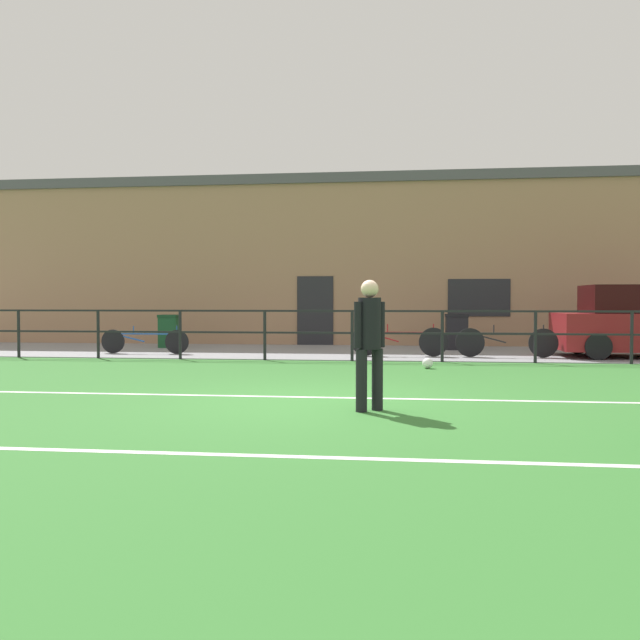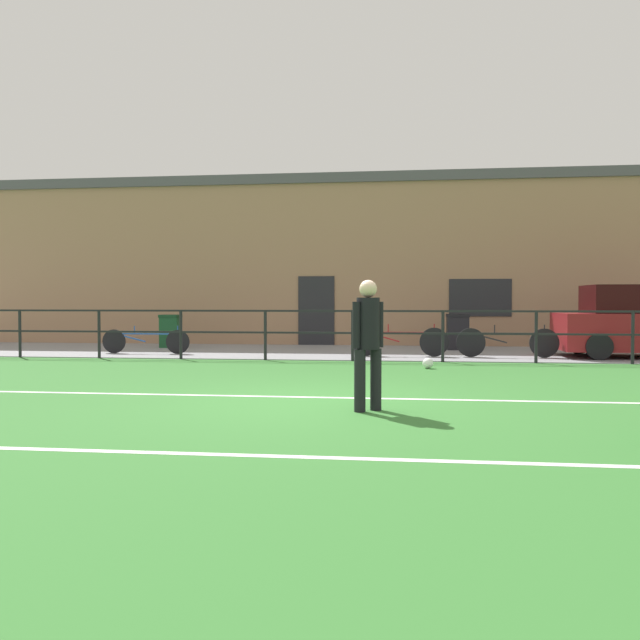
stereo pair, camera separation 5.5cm
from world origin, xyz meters
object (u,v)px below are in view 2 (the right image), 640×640
bicycle_parked_0 (145,341)px  bicycle_parked_2 (400,341)px  trash_bin_0 (170,331)px  bicycle_parked_1 (507,342)px  soccer_ball_match (428,363)px  player_goalkeeper (368,337)px  trash_bin_1 (458,332)px

bicycle_parked_0 → bicycle_parked_2: size_ratio=0.99×
trash_bin_0 → bicycle_parked_1: bearing=-13.5°
bicycle_parked_1 → soccer_ball_match: bearing=-126.5°
bicycle_parked_2 → trash_bin_0: (-6.52, 2.16, 0.11)m
soccer_ball_match → bicycle_parked_2: 2.72m
bicycle_parked_1 → player_goalkeeper: bearing=-110.2°
bicycle_parked_2 → bicycle_parked_1: bearing=0.0°
soccer_ball_match → trash_bin_0: (-7.09, 4.81, 0.39)m
player_goalkeeper → trash_bin_0: player_goalkeeper is taller
bicycle_parked_2 → trash_bin_1: trash_bin_1 is taller
bicycle_parked_1 → trash_bin_1: (-0.96, 2.32, 0.14)m
player_goalkeeper → soccer_ball_match: player_goalkeeper is taller
bicycle_parked_1 → trash_bin_0: bearing=166.5°
player_goalkeeper → soccer_ball_match: bearing=42.1°
bicycle_parked_0 → bicycle_parked_1: (8.92, 0.00, 0.04)m
player_goalkeeper → trash_bin_1: bearing=41.5°
bicycle_parked_0 → bicycle_parked_2: 6.40m
bicycle_parked_0 → bicycle_parked_2: bicycle_parked_2 is taller
bicycle_parked_1 → trash_bin_0: size_ratio=2.53×
trash_bin_0 → bicycle_parked_2: bearing=-18.3°
player_goalkeeper → bicycle_parked_1: player_goalkeeper is taller
bicycle_parked_2 → trash_bin_0: size_ratio=2.47×
bicycle_parked_2 → trash_bin_1: size_ratio=2.38×
soccer_ball_match → bicycle_parked_0: bearing=159.2°
player_goalkeeper → bicycle_parked_2: 7.88m
bicycle_parked_0 → bicycle_parked_2: bearing=0.0°
bicycle_parked_0 → trash_bin_0: 2.17m
bicycle_parked_0 → trash_bin_1: bearing=16.2°
trash_bin_0 → trash_bin_1: trash_bin_1 is taller
trash_bin_1 → trash_bin_0: bearing=-178.9°
bicycle_parked_0 → bicycle_parked_2: (6.40, 0.00, 0.04)m
soccer_ball_match → bicycle_parked_0: bicycle_parked_0 is taller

